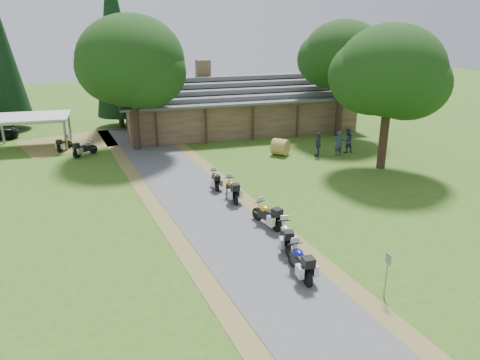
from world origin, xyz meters
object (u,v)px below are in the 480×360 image
object	(u,v)px
carport	(33,132)
motorcycle_row_c	(267,213)
motorcycle_row_b	(286,234)
motorcycle_carport_b	(85,147)
motorcycle_row_d	(232,188)
motorcycle_row_a	(300,260)
hay_bale	(280,147)
lodge	(238,102)
motorcycle_row_e	(215,179)
motorcycle_carport_a	(64,143)

from	to	relation	value
carport	motorcycle_row_c	bearing A→B (deg)	-53.18
motorcycle_row_b	motorcycle_carport_b	distance (m)	19.99
carport	motorcycle_row_d	world-z (taller)	carport
carport	motorcycle_row_a	xyz separation A→B (m)	(12.92, -23.87, -0.54)
motorcycle_row_d	carport	bearing A→B (deg)	39.80
motorcycle_row_c	hay_bale	world-z (taller)	motorcycle_row_c
carport	motorcycle_row_b	distance (m)	25.20
lodge	motorcycle_carport_b	bearing A→B (deg)	-158.19
carport	hay_bale	world-z (taller)	carport
motorcycle_row_a	motorcycle_row_e	distance (m)	10.94
motorcycle_row_c	motorcycle_row_e	distance (m)	6.17
lodge	motorcycle_carport_a	size ratio (longest dim) A/B	12.94
lodge	hay_bale	size ratio (longest dim) A/B	17.39
motorcycle_row_a	motorcycle_row_d	world-z (taller)	motorcycle_row_a
motorcycle_row_a	hay_bale	world-z (taller)	motorcycle_row_a
carport	hay_bale	size ratio (longest dim) A/B	4.72
lodge	motorcycle_carport_a	xyz separation A→B (m)	(-15.06, -3.39, -1.88)
motorcycle_row_e	motorcycle_carport_a	distance (m)	14.72
motorcycle_carport_b	motorcycle_row_b	bearing A→B (deg)	-101.51
motorcycle_row_e	motorcycle_carport_a	size ratio (longest dim) A/B	1.03
motorcycle_row_e	hay_bale	size ratio (longest dim) A/B	1.38
motorcycle_row_e	motorcycle_carport_b	distance (m)	12.17
lodge	motorcycle_row_b	xyz separation A→B (m)	(-4.22, -23.11, -1.78)
motorcycle_row_b	motorcycle_carport_a	world-z (taller)	motorcycle_row_b
motorcycle_carport_a	lodge	bearing A→B (deg)	-47.01
motorcycle_row_b	motorcycle_row_c	size ratio (longest dim) A/B	0.97
motorcycle_row_b	motorcycle_row_d	world-z (taller)	motorcycle_row_d
motorcycle_row_b	motorcycle_carport_b	xyz separation A→B (m)	(-9.26, 17.71, -0.02)
motorcycle_carport_b	hay_bale	distance (m)	14.69
carport	motorcycle_carport_a	xyz separation A→B (m)	(2.41, -1.71, -0.69)
motorcycle_row_d	hay_bale	world-z (taller)	motorcycle_row_d
motorcycle_row_a	carport	bearing A→B (deg)	28.98
motorcycle_row_e	hay_bale	world-z (taller)	hay_bale
lodge	carport	xyz separation A→B (m)	(-17.46, -1.68, -1.19)
motorcycle_row_c	motorcycle_row_d	distance (m)	3.97
carport	motorcycle_carport_b	xyz separation A→B (m)	(3.99, -3.72, -0.61)
lodge	motorcycle_row_e	xyz separation A→B (m)	(-5.59, -14.66, -1.87)
motorcycle_row_a	motorcycle_row_c	world-z (taller)	motorcycle_row_a
motorcycle_row_c	motorcycle_carport_a	xyz separation A→B (m)	(-10.75, 17.31, -0.12)
motorcycle_row_b	hay_bale	bearing A→B (deg)	-7.44
carport	motorcycle_row_b	world-z (taller)	carport
lodge	carport	distance (m)	17.59
motorcycle_carport_a	motorcycle_row_c	bearing A→B (deg)	-117.85
motorcycle_row_b	motorcycle_carport_a	distance (m)	22.50
lodge	motorcycle_row_c	distance (m)	21.21
motorcycle_row_a	motorcycle_row_d	distance (m)	8.76
motorcycle_row_e	motorcycle_carport_b	size ratio (longest dim) A/B	0.90
lodge	motorcycle_carport_a	bearing A→B (deg)	-167.32
motorcycle_row_c	motorcycle_carport_a	bearing A→B (deg)	12.30
motorcycle_row_c	hay_bale	distance (m)	12.57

